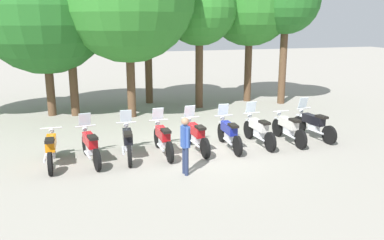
{
  "coord_description": "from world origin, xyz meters",
  "views": [
    {
      "loc": [
        -3.71,
        -11.94,
        4.15
      ],
      "look_at": [
        0.0,
        0.5,
        0.9
      ],
      "focal_mm": 38.03,
      "sensor_mm": 36.0,
      "label": 1
    }
  ],
  "objects_px": {
    "person_0": "(185,142)",
    "tree_5": "(199,9)",
    "motorcycle_2": "(128,141)",
    "motorcycle_3": "(163,138)",
    "motorcycle_8": "(313,124)",
    "tree_6": "(250,2)",
    "motorcycle_7": "(288,128)",
    "tree_1": "(43,7)",
    "motorcycle_0": "(51,149)",
    "motorcycle_6": "(258,130)",
    "tree_7": "(286,0)",
    "motorcycle_5": "(229,133)",
    "motorcycle_1": "(90,145)",
    "motorcycle_4": "(196,135)"
  },
  "relations": [
    {
      "from": "motorcycle_7",
      "to": "tree_6",
      "type": "relative_size",
      "value": 0.31
    },
    {
      "from": "tree_5",
      "to": "motorcycle_4",
      "type": "bearing_deg",
      "value": -108.46
    },
    {
      "from": "motorcycle_5",
      "to": "motorcycle_4",
      "type": "bearing_deg",
      "value": 88.52
    },
    {
      "from": "motorcycle_2",
      "to": "tree_7",
      "type": "bearing_deg",
      "value": -50.16
    },
    {
      "from": "person_0",
      "to": "tree_1",
      "type": "distance_m",
      "value": 9.91
    },
    {
      "from": "motorcycle_7",
      "to": "tree_6",
      "type": "distance_m",
      "value": 8.48
    },
    {
      "from": "motorcycle_0",
      "to": "motorcycle_5",
      "type": "height_order",
      "value": "motorcycle_5"
    },
    {
      "from": "motorcycle_7",
      "to": "tree_7",
      "type": "relative_size",
      "value": 0.33
    },
    {
      "from": "motorcycle_1",
      "to": "motorcycle_6",
      "type": "height_order",
      "value": "same"
    },
    {
      "from": "motorcycle_8",
      "to": "tree_6",
      "type": "relative_size",
      "value": 0.31
    },
    {
      "from": "motorcycle_2",
      "to": "tree_1",
      "type": "bearing_deg",
      "value": 24.79
    },
    {
      "from": "motorcycle_0",
      "to": "motorcycle_6",
      "type": "distance_m",
      "value": 6.62
    },
    {
      "from": "motorcycle_5",
      "to": "motorcycle_8",
      "type": "distance_m",
      "value": 3.31
    },
    {
      "from": "motorcycle_8",
      "to": "motorcycle_4",
      "type": "bearing_deg",
      "value": 83.91
    },
    {
      "from": "person_0",
      "to": "tree_5",
      "type": "distance_m",
      "value": 9.41
    },
    {
      "from": "tree_1",
      "to": "tree_7",
      "type": "distance_m",
      "value": 10.95
    },
    {
      "from": "tree_6",
      "to": "tree_7",
      "type": "height_order",
      "value": "tree_6"
    },
    {
      "from": "motorcycle_3",
      "to": "motorcycle_4",
      "type": "bearing_deg",
      "value": -88.51
    },
    {
      "from": "motorcycle_2",
      "to": "motorcycle_6",
      "type": "xyz_separation_m",
      "value": [
        4.41,
        0.08,
        0.0
      ]
    },
    {
      "from": "motorcycle_0",
      "to": "tree_7",
      "type": "relative_size",
      "value": 0.33
    },
    {
      "from": "motorcycle_3",
      "to": "motorcycle_5",
      "type": "xyz_separation_m",
      "value": [
        2.21,
        -0.01,
        0.0
      ]
    },
    {
      "from": "motorcycle_0",
      "to": "tree_1",
      "type": "height_order",
      "value": "tree_1"
    },
    {
      "from": "motorcycle_0",
      "to": "motorcycle_1",
      "type": "bearing_deg",
      "value": -90.7
    },
    {
      "from": "tree_7",
      "to": "tree_5",
      "type": "bearing_deg",
      "value": 176.28
    },
    {
      "from": "motorcycle_1",
      "to": "motorcycle_8",
      "type": "bearing_deg",
      "value": -97.04
    },
    {
      "from": "motorcycle_4",
      "to": "tree_1",
      "type": "distance_m",
      "value": 8.96
    },
    {
      "from": "motorcycle_2",
      "to": "motorcycle_3",
      "type": "bearing_deg",
      "value": -84.64
    },
    {
      "from": "motorcycle_2",
      "to": "motorcycle_4",
      "type": "xyz_separation_m",
      "value": [
        2.2,
        0.08,
        0.0
      ]
    },
    {
      "from": "motorcycle_3",
      "to": "motorcycle_8",
      "type": "relative_size",
      "value": 1.0
    },
    {
      "from": "motorcycle_0",
      "to": "motorcycle_2",
      "type": "xyz_separation_m",
      "value": [
        2.21,
        0.04,
        0.01
      ]
    },
    {
      "from": "motorcycle_2",
      "to": "tree_1",
      "type": "relative_size",
      "value": 0.3
    },
    {
      "from": "motorcycle_0",
      "to": "motorcycle_8",
      "type": "bearing_deg",
      "value": -87.17
    },
    {
      "from": "motorcycle_8",
      "to": "tree_5",
      "type": "height_order",
      "value": "tree_5"
    },
    {
      "from": "tree_5",
      "to": "motorcycle_1",
      "type": "bearing_deg",
      "value": -130.21
    },
    {
      "from": "motorcycle_2",
      "to": "motorcycle_7",
      "type": "height_order",
      "value": "motorcycle_2"
    },
    {
      "from": "motorcycle_1",
      "to": "motorcycle_2",
      "type": "height_order",
      "value": "same"
    },
    {
      "from": "motorcycle_1",
      "to": "motorcycle_4",
      "type": "relative_size",
      "value": 0.99
    },
    {
      "from": "tree_6",
      "to": "tree_7",
      "type": "distance_m",
      "value": 1.73
    },
    {
      "from": "motorcycle_5",
      "to": "motorcycle_7",
      "type": "height_order",
      "value": "motorcycle_5"
    },
    {
      "from": "motorcycle_8",
      "to": "tree_1",
      "type": "xyz_separation_m",
      "value": [
        -9.03,
        6.33,
        4.1
      ]
    },
    {
      "from": "motorcycle_1",
      "to": "motorcycle_4",
      "type": "bearing_deg",
      "value": -96.69
    },
    {
      "from": "motorcycle_3",
      "to": "tree_1",
      "type": "height_order",
      "value": "tree_1"
    },
    {
      "from": "motorcycle_5",
      "to": "tree_6",
      "type": "height_order",
      "value": "tree_6"
    },
    {
      "from": "motorcycle_2",
      "to": "motorcycle_7",
      "type": "xyz_separation_m",
      "value": [
        5.51,
        0.04,
        -0.01
      ]
    },
    {
      "from": "motorcycle_3",
      "to": "tree_7",
      "type": "height_order",
      "value": "tree_7"
    },
    {
      "from": "motorcycle_1",
      "to": "tree_7",
      "type": "bearing_deg",
      "value": -66.91
    },
    {
      "from": "person_0",
      "to": "tree_7",
      "type": "relative_size",
      "value": 0.24
    },
    {
      "from": "person_0",
      "to": "tree_1",
      "type": "relative_size",
      "value": 0.22
    },
    {
      "from": "motorcycle_2",
      "to": "motorcycle_5",
      "type": "distance_m",
      "value": 3.31
    },
    {
      "from": "motorcycle_6",
      "to": "motorcycle_7",
      "type": "relative_size",
      "value": 1.0
    }
  ]
}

